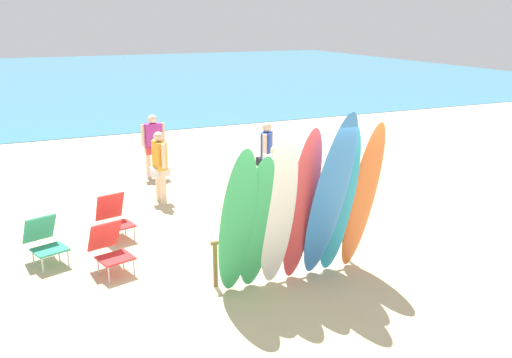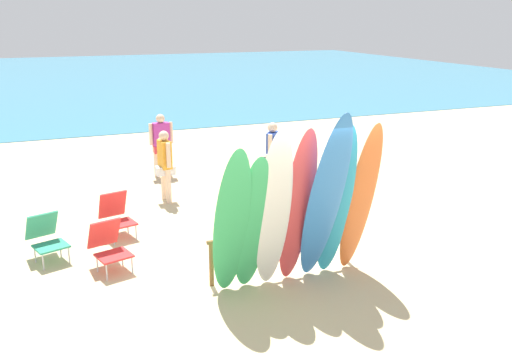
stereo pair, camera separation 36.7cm
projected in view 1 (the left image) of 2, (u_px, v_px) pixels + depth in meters
The scene contains 17 objects.
ground at pixel (119, 122), 20.92m from camera, with size 60.00×60.00×0.00m, color #D3BC8C.
ocean_water at pixel (69, 77), 36.38m from camera, with size 60.00×40.00×0.02m, color teal.
surfboard_rack at pixel (285, 240), 8.50m from camera, with size 2.44×0.07×0.73m.
surfboard_green_0 at pixel (237, 224), 7.49m from camera, with size 0.52×0.06×2.39m, color #38B266.
surfboard_green_1 at pixel (257, 225), 7.69m from camera, with size 0.52×0.07×2.21m, color #38B266.
surfboard_white_2 at pixel (278, 211), 7.70m from camera, with size 0.50×0.08×2.56m, color white.
surfboard_red_3 at pixel (302, 208), 7.88m from camera, with size 0.48×0.07×2.55m, color #D13D42.
surfboard_blue_4 at pixel (329, 200), 7.83m from camera, with size 0.54×0.08×2.88m, color #337AD1.
surfboard_teal_5 at pixel (339, 201), 8.11m from camera, with size 0.50×0.07×2.58m, color #289EC6.
surfboard_orange_6 at pixel (362, 198), 8.29m from camera, with size 0.48×0.08×2.54m, color orange.
beachgoer_midbeach at pixel (160, 162), 11.66m from camera, with size 0.41×0.59×1.57m.
beachgoer_strolling at pixel (153, 142), 13.53m from camera, with size 0.60×0.25×1.58m.
beachgoer_photographing at pixel (267, 152), 12.36m from camera, with size 0.42×0.52×1.62m.
beachgoer_near_rack at pixel (275, 177), 10.71m from camera, with size 0.39×0.49×1.50m.
beach_chair_red at pixel (110, 246), 8.57m from camera, with size 0.67×0.82×0.81m.
beach_chair_blue at pixel (44, 239), 8.87m from camera, with size 0.70×0.86×0.79m.
beach_chair_striped at pixel (114, 216), 9.87m from camera, with size 0.65×0.77×0.83m.
Camera 1 is at (-3.62, -7.01, 3.89)m, focal length 38.43 mm.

